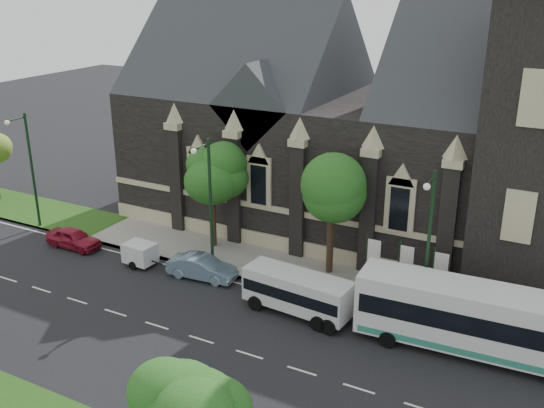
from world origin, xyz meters
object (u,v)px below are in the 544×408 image
Objects in this scene: tree_walk_right at (336,190)px; tree_walk_left at (215,171)px; car_far_red at (74,238)px; box_trailer at (140,253)px; banner_flag_left at (371,259)px; street_lamp_far at (29,165)px; sedan at (202,267)px; tree_park_east at (193,403)px; street_lamp_near at (428,241)px; tour_coach at (483,320)px; banner_flag_center at (403,266)px; street_lamp_mid at (209,199)px; shuttle_bus at (298,291)px; banner_flag_right at (437,274)px.

tree_walk_right is 1.02× the size of tree_walk_left.
box_trailer is at bearing -91.11° from car_far_red.
car_far_red is at bearing -171.18° from banner_flag_left.
tree_walk_left is 12.66m from banner_flag_left.
sedan is at bearing -3.67° from street_lamp_far.
tree_park_east is 20.29m from tree_walk_right.
street_lamp_far is 1.97× the size of sedan.
tour_coach is at bearing -23.48° from street_lamp_near.
banner_flag_center is (-1.71, 1.91, -2.73)m from street_lamp_near.
tour_coach is at bearing 3.09° from box_trailer.
street_lamp_mid is 1.00× the size of street_lamp_far.
box_trailer is at bearing -167.49° from banner_flag_left.
tree_walk_right is at bearing 26.20° from box_trailer.
tree_walk_right is at bearing -62.63° from sedan.
street_lamp_far reaches higher than banner_flag_left.
box_trailer is (-15.02, -3.33, -1.49)m from banner_flag_left.
shuttle_bus is (-2.89, -4.07, -0.94)m from banner_flag_left.
tree_walk_right reaches higher than banner_flag_right.
tree_walk_right is 8.10m from street_lamp_mid.
street_lamp_near is at bearing -48.07° from banner_flag_center.
street_lamp_near is 4.99m from banner_flag_left.
tour_coach is 22.25m from box_trailer.
banner_flag_center is at bearing 83.43° from tree_park_east.
tree_walk_right reaches higher than banner_flag_left.
banner_flag_center is 12.74m from sedan.
street_lamp_mid reaches higher than banner_flag_right.
street_lamp_mid and street_lamp_far have the same top height.
car_far_red is at bearing 86.41° from sedan.
tree_walk_right is at bearing 26.65° from street_lamp_mid.
banner_flag_left reaches higher than tour_coach.
banner_flag_left is (3.08, -1.71, -3.43)m from tree_walk_right.
tour_coach is at bearing 63.89° from tree_park_east.
car_far_red is (-10.85, -1.37, -4.39)m from street_lamp_mid.
tree_park_east is 0.95× the size of shuttle_bus.
tree_walk_right is at bearing 98.42° from tree_park_east.
tree_park_east is at bearing -58.21° from street_lamp_mid.
banner_flag_left is 5.08m from shuttle_bus.
tree_walk_left is at bearing 120.87° from tree_park_east.
car_far_red is (-21.13, -3.28, -1.66)m from banner_flag_left.
banner_flag_right is 0.88× the size of sedan.
sedan is at bearing 123.47° from tree_park_east.
street_lamp_mid is 1.97× the size of sedan.
tour_coach is 28.36m from car_far_red.
sedan is (16.00, -1.03, -4.36)m from street_lamp_far.
sedan is at bearing -68.81° from tree_walk_left.
banner_flag_left is 0.31× the size of tour_coach.
tour_coach is 17.54m from sedan.
tree_walk_right is at bearing 166.40° from banner_flag_right.
sedan is (-14.00, -1.03, -4.36)m from street_lamp_near.
street_lamp_near is at bearing -87.45° from car_far_red.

